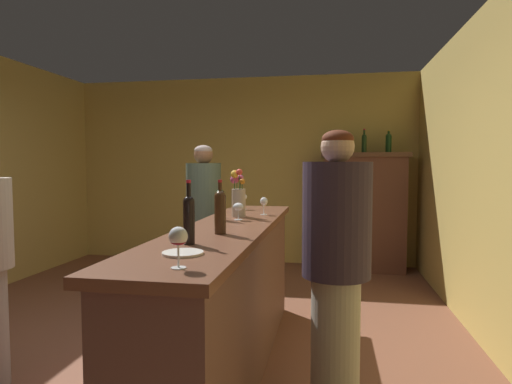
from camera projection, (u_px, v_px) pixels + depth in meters
name	position (u px, v px, depth m)	size (l,w,h in m)	color
floor	(153.00, 354.00, 3.26)	(8.40, 8.40, 0.00)	brown
wall_back	(242.00, 170.00, 6.41)	(5.17, 0.12, 2.74)	tan
bar_counter	(228.00, 299.00, 2.93)	(0.56, 2.82, 1.04)	brown
display_cabinet	(364.00, 209.00, 5.82)	(1.16, 0.46, 1.61)	brown
wine_bottle_pinot	(220.00, 210.00, 2.54)	(0.07, 0.07, 0.32)	#422A16
wine_bottle_syrah	(189.00, 217.00, 2.21)	(0.06, 0.06, 0.34)	black
wine_bottle_merlot	(220.00, 203.00, 3.18)	(0.07, 0.07, 0.29)	black
wine_glass_front	(238.00, 207.00, 3.18)	(0.08, 0.08, 0.13)	white
wine_glass_mid	(178.00, 238.00, 1.69)	(0.08, 0.08, 0.17)	white
wine_glass_rear	(264.00, 202.00, 3.52)	(0.06, 0.06, 0.15)	white
wine_glass_spare	(243.00, 197.00, 3.94)	(0.08, 0.08, 0.15)	white
flower_arrangement	(238.00, 196.00, 3.39)	(0.12, 0.12, 0.38)	tan
cheese_plate	(183.00, 253.00, 1.97)	(0.19, 0.19, 0.01)	white
display_bottle_left	(343.00, 143.00, 5.81)	(0.07, 0.07, 0.30)	#173E19
display_bottle_midleft	(364.00, 142.00, 5.76)	(0.07, 0.07, 0.32)	#1D3618
display_bottle_center	(389.00, 142.00, 5.71)	(0.08, 0.08, 0.30)	#193E1A
patron_redhead	(204.00, 215.00, 4.58)	(0.37, 0.37, 1.66)	maroon
bartender	(336.00, 266.00, 2.35)	(0.38, 0.38, 1.64)	#9B9888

